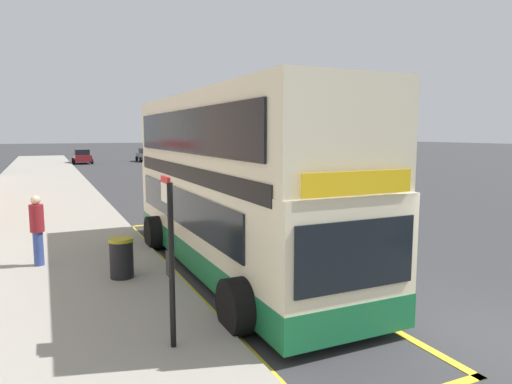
{
  "coord_description": "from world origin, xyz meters",
  "views": [
    {
      "loc": [
        -6.74,
        -4.45,
        3.47
      ],
      "look_at": [
        -1.99,
        5.82,
        2.01
      ],
      "focal_mm": 32.23,
      "sensor_mm": 36.0,
      "label": 1
    }
  ],
  "objects": [
    {
      "name": "ground_plane",
      "position": [
        0.0,
        32.0,
        0.0
      ],
      "size": [
        260.0,
        260.0,
        0.0
      ],
      "primitive_type": "plane",
      "color": "#333335"
    },
    {
      "name": "pavement_near",
      "position": [
        -7.0,
        32.0,
        0.07
      ],
      "size": [
        6.0,
        76.0,
        0.14
      ],
      "primitive_type": "cube",
      "color": "gray",
      "rests_on": "ground"
    },
    {
      "name": "double_decker_bus",
      "position": [
        -2.46,
        6.24,
        2.06
      ],
      "size": [
        3.23,
        10.25,
        4.4
      ],
      "color": "beige",
      "rests_on": "ground"
    },
    {
      "name": "bus_bay_markings",
      "position": [
        -2.59,
        6.28,
        0.01
      ],
      "size": [
        2.82,
        13.1,
        0.01
      ],
      "color": "yellow",
      "rests_on": "ground"
    },
    {
      "name": "bus_stop_sign",
      "position": [
        -5.04,
        2.38,
        1.71
      ],
      "size": [
        0.09,
        0.51,
        2.66
      ],
      "color": "black",
      "rests_on": "pavement_near"
    },
    {
      "name": "parked_car_maroon_behind",
      "position": [
        -2.76,
        51.2,
        0.8
      ],
      "size": [
        2.09,
        4.2,
        1.62
      ],
      "rotation": [
        0.0,
        0.0,
        -0.02
      ],
      "color": "maroon",
      "rests_on": "ground"
    },
    {
      "name": "parked_car_grey_ahead",
      "position": [
        4.66,
        52.06,
        0.8
      ],
      "size": [
        2.09,
        4.2,
        1.62
      ],
      "rotation": [
        0.0,
        0.0,
        3.16
      ],
      "color": "slate",
      "rests_on": "ground"
    },
    {
      "name": "parked_car_silver_distant",
      "position": [
        2.74,
        17.99,
        0.8
      ],
      "size": [
        2.09,
        4.2,
        1.62
      ],
      "rotation": [
        0.0,
        0.0,
        0.03
      ],
      "color": "#B2B5BA",
      "rests_on": "ground"
    },
    {
      "name": "pedestrian_waiting_near_sign",
      "position": [
        -6.98,
        8.1,
        1.12
      ],
      "size": [
        0.34,
        0.34,
        1.78
      ],
      "color": "#33478C",
      "rests_on": "pavement_near"
    },
    {
      "name": "litter_bin",
      "position": [
        -5.23,
        6.22,
        0.61
      ],
      "size": [
        0.56,
        0.56,
        0.93
      ],
      "color": "black",
      "rests_on": "pavement_near"
    }
  ]
}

